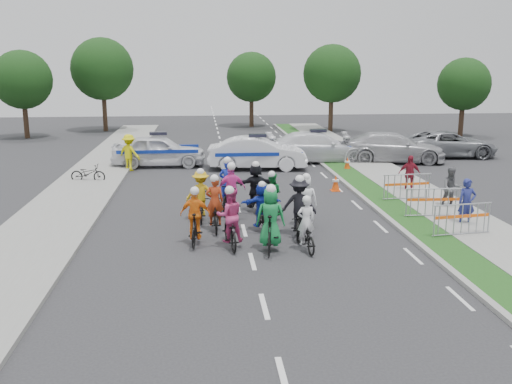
{
  "coord_description": "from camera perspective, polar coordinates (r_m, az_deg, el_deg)",
  "views": [
    {
      "loc": [
        -1.34,
        -14.91,
        5.38
      ],
      "look_at": [
        0.47,
        3.84,
        1.1
      ],
      "focal_mm": 40.0,
      "sensor_mm": 36.0,
      "label": 1
    }
  ],
  "objects": [
    {
      "name": "rider_8",
      "position": [
        19.92,
        1.54,
        -0.92
      ],
      "size": [
        0.92,
        1.8,
        1.75
      ],
      "rotation": [
        0.0,
        0.0,
        2.94
      ],
      "color": "black",
      "rests_on": "ground"
    },
    {
      "name": "police_car_0",
      "position": [
        30.66,
        -9.68,
        4.1
      ],
      "size": [
        4.94,
        2.05,
        1.67
      ],
      "primitive_type": "imported",
      "rotation": [
        0.0,
        0.0,
        1.56
      ],
      "color": "white",
      "rests_on": "ground"
    },
    {
      "name": "rider_4",
      "position": [
        18.1,
        4.29,
        -2.02
      ],
      "size": [
        1.2,
        2.03,
        1.98
      ],
      "rotation": [
        0.0,
        0.0,
        2.93
      ],
      "color": "black",
      "rests_on": "ground"
    },
    {
      "name": "spectator_2",
      "position": [
        24.9,
        15.09,
        1.75
      ],
      "size": [
        0.98,
        0.51,
        1.59
      ],
      "primitive_type": "imported",
      "rotation": [
        0.0,
        0.0,
        -0.14
      ],
      "color": "maroon",
      "rests_on": "ground"
    },
    {
      "name": "sidewalk_right",
      "position": [
        22.46,
        18.12,
        -1.53
      ],
      "size": [
        2.4,
        60.0,
        0.13
      ],
      "primitive_type": "cube",
      "color": "gray",
      "rests_on": "ground"
    },
    {
      "name": "barrier_2",
      "position": [
        23.23,
        14.85,
        0.4
      ],
      "size": [
        2.04,
        0.69,
        1.12
      ],
      "primitive_type": null,
      "rotation": [
        0.0,
        0.0,
        0.1
      ],
      "color": "#A5A8AD",
      "rests_on": "ground"
    },
    {
      "name": "tree_0",
      "position": [
        44.75,
        -22.33,
        10.34
      ],
      "size": [
        4.2,
        4.2,
        6.3
      ],
      "color": "#382619",
      "rests_on": "ground"
    },
    {
      "name": "rider_3",
      "position": [
        17.27,
        -6.07,
        -3.0
      ],
      "size": [
        0.94,
        1.76,
        1.81
      ],
      "rotation": [
        0.0,
        0.0,
        3.03
      ],
      "color": "black",
      "rests_on": "ground"
    },
    {
      "name": "rider_6",
      "position": [
        18.71,
        -4.13,
        -1.96
      ],
      "size": [
        0.68,
        1.85,
        1.88
      ],
      "rotation": [
        0.0,
        0.0,
        3.16
      ],
      "color": "black",
      "rests_on": "ground"
    },
    {
      "name": "rider_1",
      "position": [
        16.58,
        1.45,
        -3.32
      ],
      "size": [
        0.92,
        1.97,
        2.01
      ],
      "rotation": [
        0.0,
        0.0,
        2.98
      ],
      "color": "black",
      "rests_on": "ground"
    },
    {
      "name": "rider_7",
      "position": [
        19.14,
        4.95,
        -1.35
      ],
      "size": [
        0.84,
        1.8,
        1.83
      ],
      "rotation": [
        0.0,
        0.0,
        2.98
      ],
      "color": "black",
      "rests_on": "ground"
    },
    {
      "name": "cone_1",
      "position": [
        29.45,
        9.12,
        2.79
      ],
      "size": [
        0.4,
        0.4,
        0.7
      ],
      "color": "#F24C0C",
      "rests_on": "ground"
    },
    {
      "name": "spectator_1",
      "position": [
        22.5,
        18.97,
        0.34
      ],
      "size": [
        0.85,
        0.7,
        1.59
      ],
      "primitive_type": "imported",
      "rotation": [
        0.0,
        0.0,
        -0.14
      ],
      "color": "#545458",
      "rests_on": "ground"
    },
    {
      "name": "tree_2",
      "position": [
        45.27,
        20.09,
        10.08
      ],
      "size": [
        3.85,
        3.85,
        5.77
      ],
      "color": "#382619",
      "rests_on": "ground"
    },
    {
      "name": "police_car_2",
      "position": [
        31.77,
        6.2,
        4.49
      ],
      "size": [
        5.74,
        2.42,
        1.66
      ],
      "primitive_type": "imported",
      "rotation": [
        0.0,
        0.0,
        1.55
      ],
      "color": "white",
      "rests_on": "ground"
    },
    {
      "name": "spectator_0",
      "position": [
        20.3,
        20.34,
        -1.01
      ],
      "size": [
        0.62,
        0.43,
        1.63
      ],
      "primitive_type": "imported",
      "rotation": [
        0.0,
        0.0,
        -0.06
      ],
      "color": "navy",
      "rests_on": "ground"
    },
    {
      "name": "rider_12",
      "position": [
        21.21,
        -2.85,
        -0.05
      ],
      "size": [
        1.09,
        2.09,
        2.03
      ],
      "rotation": [
        0.0,
        0.0,
        2.93
      ],
      "color": "black",
      "rests_on": "ground"
    },
    {
      "name": "cone_0",
      "position": [
        24.68,
        7.97,
        0.9
      ],
      "size": [
        0.4,
        0.4,
        0.7
      ],
      "color": "#F24C0C",
      "rests_on": "ground"
    },
    {
      "name": "ground",
      "position": [
        15.91,
        -0.37,
        -6.96
      ],
      "size": [
        90.0,
        90.0,
        0.0
      ],
      "primitive_type": "plane",
      "color": "#28282B",
      "rests_on": "ground"
    },
    {
      "name": "parked_bike",
      "position": [
        27.28,
        -16.46,
        1.8
      ],
      "size": [
        1.67,
        0.81,
        0.84
      ],
      "primitive_type": "imported",
      "rotation": [
        0.0,
        0.0,
        1.41
      ],
      "color": "black",
      "rests_on": "ground"
    },
    {
      "name": "marshal_hiviz",
      "position": [
        29.68,
        -12.56,
        3.87
      ],
      "size": [
        1.38,
        1.22,
        1.86
      ],
      "primitive_type": "imported",
      "rotation": [
        0.0,
        0.0,
        2.59
      ],
      "color": "#D8D10B",
      "rests_on": "ground"
    },
    {
      "name": "police_car_1",
      "position": [
        29.4,
        0.15,
        3.91
      ],
      "size": [
        5.19,
        2.21,
        1.67
      ],
      "primitive_type": "imported",
      "rotation": [
        0.0,
        0.0,
        1.48
      ],
      "color": "white",
      "rests_on": "ground"
    },
    {
      "name": "curb_right",
      "position": [
        21.59,
        12.02,
        -1.75
      ],
      "size": [
        0.2,
        60.0,
        0.12
      ],
      "primitive_type": "cube",
      "color": "gray",
      "rests_on": "ground"
    },
    {
      "name": "grass_strip",
      "position": [
        21.81,
        13.77,
        -1.7
      ],
      "size": [
        1.2,
        60.0,
        0.11
      ],
      "primitive_type": "cube",
      "color": "#1F4115",
      "rests_on": "ground"
    },
    {
      "name": "rider_0",
      "position": [
        16.75,
        4.97,
        -3.98
      ],
      "size": [
        0.76,
        1.69,
        1.67
      ],
      "rotation": [
        0.0,
        0.0,
        3.26
      ],
      "color": "black",
      "rests_on": "ground"
    },
    {
      "name": "rider_11",
      "position": [
        20.94,
        -0.05,
        0.17
      ],
      "size": [
        1.55,
        1.85,
        1.9
      ],
      "rotation": [
        0.0,
        0.0,
        3.24
      ],
      "color": "black",
      "rests_on": "ground"
    },
    {
      "name": "sidewalk_left",
      "position": [
        21.24,
        -19.41,
        -2.43
      ],
      "size": [
        3.0,
        60.0,
        0.13
      ],
      "primitive_type": "cube",
      "color": "gray",
      "rests_on": "ground"
    },
    {
      "name": "tree_1",
      "position": [
        46.09,
        7.6,
        11.64
      ],
      "size": [
        4.55,
        4.55,
        6.82
      ],
      "color": "#382619",
      "rests_on": "ground"
    },
    {
      "name": "tree_3",
      "position": [
        47.53,
        -15.12,
        11.78
      ],
      "size": [
        4.9,
        4.9,
        7.35
      ],
      "color": "#382619",
      "rests_on": "ground"
    },
    {
      "name": "barrier_0",
      "position": [
        18.9,
        19.89,
        -2.75
      ],
      "size": [
        2.05,
        0.76,
        1.12
      ],
      "primitive_type": null,
      "rotation": [
        0.0,
        0.0,
        0.13
      ],
      "color": "#A5A8AD",
      "rests_on": "ground"
    },
    {
      "name": "rider_10",
      "position": [
        19.87,
        -5.52,
        -0.81
      ],
      "size": [
        1.04,
        1.83,
        1.86
      ],
      "rotation": [
        0.0,
        0.0,
        3.12
      ],
      "color": "black",
      "rests_on": "ground"
    },
    {
      "name": "barrier_1",
      "position": [
        20.88,
        17.3,
        -1.13
      ],
      "size": [
        2.02,
        0.58,
        1.12
      ],
      "primitive_type": null,
      "rotation": [
        0.0,
        0.0,
        -0.04
      ],
      "color": "#A5A8AD",
      "rests_on": "ground"
    },
    {
      "name": "rider_9",
      "position": [
        20.09,
        -2.46,
        -0.47
      ],
      "size": [
        1.07,
        1.98,
        2.02
      ],
      "rotation": [
        0.0,
        0.0,
        3.31
      ],
      "color": "black",
      "rests_on": "ground"
    },
    {
      "name": "civilian_sedan",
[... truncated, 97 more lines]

